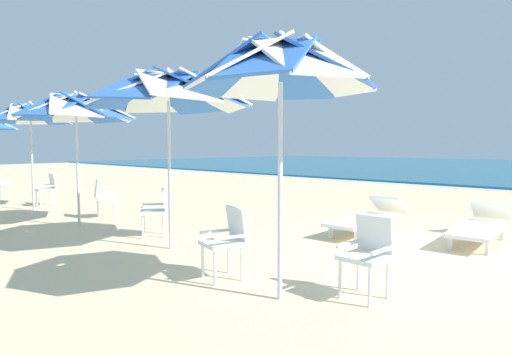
% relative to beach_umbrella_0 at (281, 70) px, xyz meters
% --- Properties ---
extents(ground_plane, '(80.00, 80.00, 0.00)m').
position_rel_beach_umbrella_0_xyz_m(ground_plane, '(0.80, 3.39, -2.37)').
color(ground_plane, beige).
extents(beach_umbrella_0, '(1.98, 1.98, 2.76)m').
position_rel_beach_umbrella_0_xyz_m(beach_umbrella_0, '(0.00, 0.00, 0.00)').
color(beach_umbrella_0, silver).
rests_on(beach_umbrella_0, ground).
extents(plastic_chair_0, '(0.46, 0.49, 0.87)m').
position_rel_beach_umbrella_0_xyz_m(plastic_chair_0, '(0.63, 0.69, -1.88)').
color(plastic_chair_0, white).
rests_on(plastic_chair_0, ground).
extents(plastic_chair_1, '(0.55, 0.57, 0.87)m').
position_rel_beach_umbrella_0_xyz_m(plastic_chair_1, '(-0.92, 0.10, -1.88)').
color(plastic_chair_1, white).
rests_on(plastic_chair_1, ground).
extents(beach_umbrella_1, '(2.58, 2.58, 2.80)m').
position_rel_beach_umbrella_0_xyz_m(beach_umbrella_1, '(-2.66, 0.50, 0.06)').
color(beach_umbrella_1, silver).
rests_on(beach_umbrella_1, ground).
extents(plastic_chair_2, '(0.62, 0.63, 0.87)m').
position_rel_beach_umbrella_0_xyz_m(plastic_chair_2, '(-3.59, 0.89, -1.88)').
color(plastic_chair_2, white).
rests_on(plastic_chair_2, ground).
extents(beach_umbrella_2, '(2.33, 2.33, 2.69)m').
position_rel_beach_umbrella_0_xyz_m(beach_umbrella_2, '(-5.54, 0.34, -0.04)').
color(beach_umbrella_2, silver).
rests_on(beach_umbrella_2, ground).
extents(plastic_chair_3, '(0.57, 0.59, 0.87)m').
position_rel_beach_umbrella_0_xyz_m(plastic_chair_3, '(-6.12, 1.15, -1.88)').
color(plastic_chair_3, white).
rests_on(plastic_chair_3, ground).
extents(beach_umbrella_3, '(2.11, 2.11, 2.72)m').
position_rel_beach_umbrella_0_xyz_m(beach_umbrella_3, '(-8.51, 0.50, 0.00)').
color(beach_umbrella_3, silver).
rests_on(beach_umbrella_3, ground).
extents(plastic_chair_4, '(0.47, 0.49, 0.87)m').
position_rel_beach_umbrella_0_xyz_m(plastic_chair_4, '(-9.08, 1.07, -1.88)').
color(plastic_chair_4, white).
rests_on(plastic_chair_4, ground).
extents(sun_lounger_1, '(0.79, 2.19, 0.62)m').
position_rel_beach_umbrella_0_xyz_m(sun_lounger_1, '(0.76, 4.29, -2.09)').
color(sun_lounger_1, white).
rests_on(sun_lounger_1, ground).
extents(sun_lounger_2, '(0.65, 2.15, 0.62)m').
position_rel_beach_umbrella_0_xyz_m(sun_lounger_2, '(-1.00, 3.72, -2.09)').
color(sun_lounger_2, white).
rests_on(sun_lounger_2, ground).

